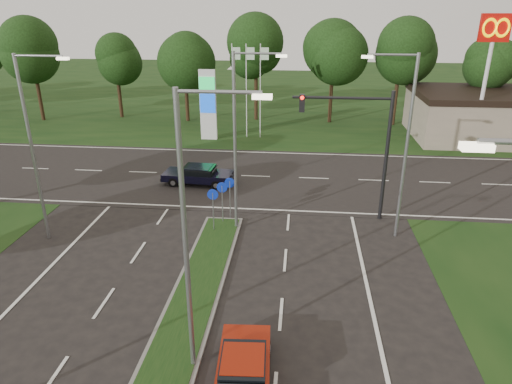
# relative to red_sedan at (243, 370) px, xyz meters

# --- Properties ---
(verge_far) EXTENTS (160.00, 50.00, 0.02)m
(verge_far) POSITION_rel_red_sedan_xyz_m (-2.51, 49.60, -0.58)
(verge_far) COLOR black
(verge_far) RESTS_ON ground
(cross_road) EXTENTS (160.00, 12.00, 0.02)m
(cross_road) POSITION_rel_red_sedan_xyz_m (-2.51, 18.60, -0.58)
(cross_road) COLOR black
(cross_road) RESTS_ON ground
(commercial_building) EXTENTS (16.00, 9.00, 4.00)m
(commercial_building) POSITION_rel_red_sedan_xyz_m (19.49, 30.60, 1.42)
(commercial_building) COLOR gray
(commercial_building) RESTS_ON ground
(streetlight_median_near) EXTENTS (2.53, 0.22, 9.00)m
(streetlight_median_near) POSITION_rel_red_sedan_xyz_m (-1.51, 0.60, 4.50)
(streetlight_median_near) COLOR gray
(streetlight_median_near) RESTS_ON ground
(streetlight_median_far) EXTENTS (2.53, 0.22, 9.00)m
(streetlight_median_far) POSITION_rel_red_sedan_xyz_m (-1.51, 10.60, 4.50)
(streetlight_median_far) COLOR gray
(streetlight_median_far) RESTS_ON ground
(streetlight_left_far) EXTENTS (2.53, 0.22, 9.00)m
(streetlight_left_far) POSITION_rel_red_sedan_xyz_m (-10.81, 8.60, 4.50)
(streetlight_left_far) COLOR gray
(streetlight_left_far) RESTS_ON ground
(streetlight_right_far) EXTENTS (2.53, 0.22, 9.00)m
(streetlight_right_far) POSITION_rel_red_sedan_xyz_m (6.29, 10.60, 4.50)
(streetlight_right_far) COLOR gray
(streetlight_right_far) RESTS_ON ground
(traffic_signal) EXTENTS (5.10, 0.42, 7.00)m
(traffic_signal) POSITION_rel_red_sedan_xyz_m (4.68, 12.59, 4.07)
(traffic_signal) COLOR black
(traffic_signal) RESTS_ON ground
(median_signs) EXTENTS (1.16, 1.76, 2.38)m
(median_signs) POSITION_rel_red_sedan_xyz_m (-2.51, 11.00, 1.13)
(median_signs) COLOR gray
(median_signs) RESTS_ON ground
(gas_pylon) EXTENTS (5.80, 1.26, 8.00)m
(gas_pylon) POSITION_rel_red_sedan_xyz_m (-6.30, 27.65, 2.61)
(gas_pylon) COLOR silver
(gas_pylon) RESTS_ON ground
(mcdonalds_sign) EXTENTS (2.20, 0.47, 10.40)m
(mcdonalds_sign) POSITION_rel_red_sedan_xyz_m (15.49, 26.57, 7.40)
(mcdonalds_sign) COLOR silver
(mcdonalds_sign) RESTS_ON ground
(treeline_far) EXTENTS (6.00, 6.00, 9.90)m
(treeline_far) POSITION_rel_red_sedan_xyz_m (-2.41, 34.53, 6.25)
(treeline_far) COLOR black
(treeline_far) RESTS_ON ground
(red_sedan) EXTENTS (1.85, 4.02, 1.08)m
(red_sedan) POSITION_rel_red_sedan_xyz_m (0.00, 0.00, 0.00)
(red_sedan) COLOR maroon
(red_sedan) RESTS_ON ground
(navy_sedan) EXTENTS (4.59, 2.15, 1.23)m
(navy_sedan) POSITION_rel_red_sedan_xyz_m (-5.09, 16.79, 0.08)
(navy_sedan) COLOR black
(navy_sedan) RESTS_ON ground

